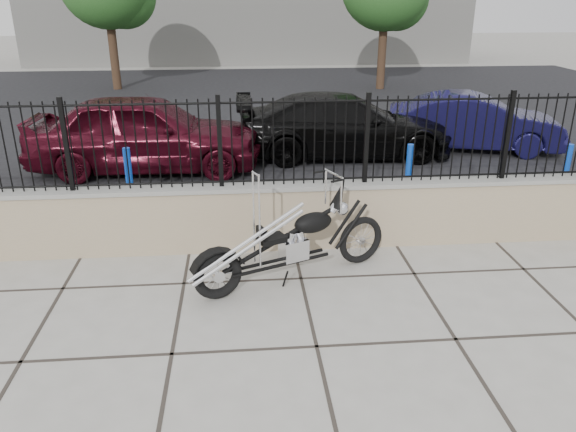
% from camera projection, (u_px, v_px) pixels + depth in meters
% --- Properties ---
extents(ground_plane, '(90.00, 90.00, 0.00)m').
position_uv_depth(ground_plane, '(317.00, 347.00, 5.87)').
color(ground_plane, '#99968E').
rests_on(ground_plane, ground).
extents(parking_lot, '(30.00, 30.00, 0.00)m').
position_uv_depth(parking_lot, '(262.00, 110.00, 17.42)').
color(parking_lot, black).
rests_on(parking_lot, ground).
extents(retaining_wall, '(14.00, 0.36, 0.96)m').
position_uv_depth(retaining_wall, '(294.00, 216.00, 8.00)').
color(retaining_wall, gray).
rests_on(retaining_wall, ground_plane).
extents(iron_fence, '(14.00, 0.08, 1.20)m').
position_uv_depth(iron_fence, '(294.00, 142.00, 7.60)').
color(iron_fence, black).
rests_on(iron_fence, retaining_wall).
extents(chopper_motorcycle, '(2.54, 1.41, 1.54)m').
position_uv_depth(chopper_motorcycle, '(290.00, 225.00, 6.93)').
color(chopper_motorcycle, black).
rests_on(chopper_motorcycle, ground_plane).
extents(car_red, '(4.69, 1.99, 1.58)m').
position_uv_depth(car_red, '(146.00, 133.00, 11.34)').
color(car_red, '#3C0814').
rests_on(car_red, parking_lot).
extents(car_black, '(4.77, 1.98, 1.38)m').
position_uv_depth(car_black, '(344.00, 125.00, 12.41)').
color(car_black, black).
rests_on(car_black, parking_lot).
extents(car_blue, '(4.11, 2.33, 1.28)m').
position_uv_depth(car_blue, '(474.00, 122.00, 12.90)').
color(car_blue, '#100E34').
rests_on(car_blue, parking_lot).
extents(bollard_a, '(0.16, 0.16, 1.03)m').
position_uv_depth(bollard_a, '(129.00, 177.00, 9.54)').
color(bollard_a, '#0C42B5').
rests_on(bollard_a, ground_plane).
extents(bollard_b, '(0.15, 0.15, 1.03)m').
position_uv_depth(bollard_b, '(409.00, 173.00, 9.73)').
color(bollard_b, blue).
rests_on(bollard_b, ground_plane).
extents(bollard_c, '(0.13, 0.13, 0.95)m').
position_uv_depth(bollard_c, '(566.00, 170.00, 10.05)').
color(bollard_c, blue).
rests_on(bollard_c, ground_plane).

